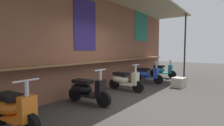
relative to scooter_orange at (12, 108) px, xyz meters
name	(u,v)px	position (x,y,z in m)	size (l,w,h in m)	color
ground_plane	(138,102)	(2.86, -1.08, -0.39)	(36.26, 36.26, 0.00)	#383533
market_stall_facade	(88,36)	(2.86, 0.81, 1.54)	(12.95, 2.17, 3.50)	brown
scooter_orange	(12,108)	(0.00, 0.00, 0.00)	(0.48, 1.40, 0.97)	orange
scooter_black	(86,90)	(1.91, 0.00, 0.00)	(0.48, 1.40, 0.97)	black
scooter_cream	(124,80)	(3.83, 0.00, 0.00)	(0.46, 1.40, 0.97)	beige
scooter_blue	(146,74)	(5.68, 0.00, 0.00)	(0.46, 1.40, 0.97)	#233D9E
scooter_teal	(161,70)	(7.60, 0.00, 0.00)	(0.47, 1.40, 0.97)	#197075
merchandise_crate	(179,82)	(5.64, -1.45, -0.20)	(0.55, 0.44, 0.37)	#B2A899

